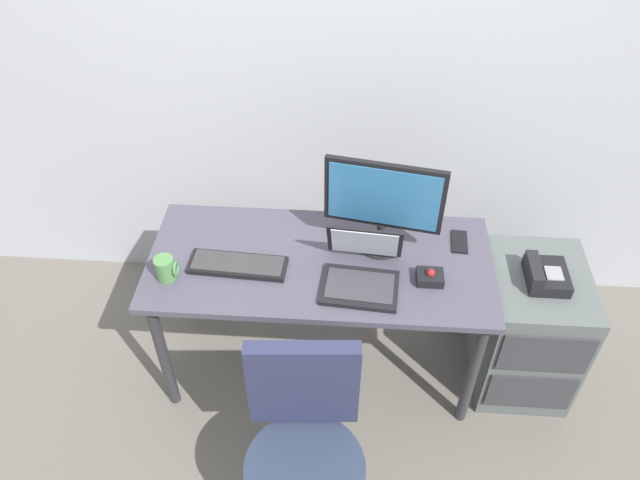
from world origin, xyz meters
name	(u,v)px	position (x,y,z in m)	size (l,w,h in m)	color
ground_plane	(320,361)	(0.00, 0.00, 0.00)	(8.00, 8.00, 0.00)	#69635A
back_wall	(331,38)	(0.00, 0.68, 1.40)	(6.00, 0.10, 2.80)	#B6B9C1
desk	(320,274)	(0.00, 0.00, 0.63)	(1.47, 0.65, 0.72)	#4A4655
file_cabinet	(527,327)	(0.96, 0.01, 0.33)	(0.42, 0.53, 0.66)	#575E5D
desk_phone	(545,275)	(0.95, 0.00, 0.70)	(0.17, 0.20, 0.09)	black
office_chair	(304,460)	(-0.01, -0.75, 0.41)	(0.52, 0.52, 0.91)	black
monitor_main	(384,201)	(0.25, 0.11, 0.97)	(0.49, 0.18, 0.44)	#262628
keyboard	(238,265)	(-0.34, -0.06, 0.73)	(0.42, 0.16, 0.03)	black
laptop	(362,271)	(0.18, -0.10, 0.77)	(0.33, 0.33, 0.23)	black
trackball_mouse	(430,277)	(0.46, -0.09, 0.74)	(0.11, 0.09, 0.07)	black
coffee_mug	(166,268)	(-0.62, -0.14, 0.77)	(0.09, 0.08, 0.10)	#508648
cell_phone	(459,242)	(0.60, 0.15, 0.72)	(0.07, 0.14, 0.01)	black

